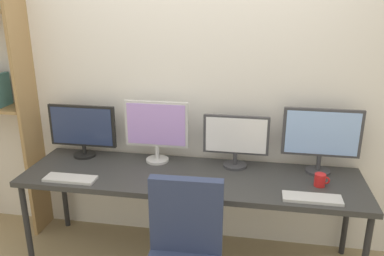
# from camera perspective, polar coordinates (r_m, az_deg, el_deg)

# --- Properties ---
(wall_back) EXTENTS (4.90, 0.10, 2.60)m
(wall_back) POSITION_cam_1_polar(r_m,az_deg,el_deg) (3.11, 1.17, 5.81)
(wall_back) COLOR silver
(wall_back) RESTS_ON ground_plane
(desk) EXTENTS (2.50, 0.68, 0.74)m
(desk) POSITION_cam_1_polar(r_m,az_deg,el_deg) (2.92, -0.17, -7.72)
(desk) COLOR #333333
(desk) RESTS_ON ground_plane
(monitor_far_left) EXTENTS (0.55, 0.18, 0.43)m
(monitor_far_left) POSITION_cam_1_polar(r_m,az_deg,el_deg) (3.28, -15.73, -0.10)
(monitor_far_left) COLOR black
(monitor_far_left) RESTS_ON desk
(monitor_center_left) EXTENTS (0.50, 0.18, 0.49)m
(monitor_center_left) POSITION_cam_1_polar(r_m,az_deg,el_deg) (3.05, -5.22, 0.02)
(monitor_center_left) COLOR silver
(monitor_center_left) RESTS_ON desk
(monitor_center_right) EXTENTS (0.50, 0.18, 0.41)m
(monitor_center_right) POSITION_cam_1_polar(r_m,az_deg,el_deg) (2.97, 6.43, -1.55)
(monitor_center_right) COLOR #38383D
(monitor_center_right) RESTS_ON desk
(monitor_far_right) EXTENTS (0.56, 0.18, 0.49)m
(monitor_far_right) POSITION_cam_1_polar(r_m,az_deg,el_deg) (2.99, 18.41, -1.18)
(monitor_far_right) COLOR #38383D
(monitor_far_right) RESTS_ON desk
(keyboard_left) EXTENTS (0.37, 0.13, 0.02)m
(keyboard_left) POSITION_cam_1_polar(r_m,az_deg,el_deg) (2.95, -17.38, -7.08)
(keyboard_left) COLOR silver
(keyboard_left) RESTS_ON desk
(keyboard_center) EXTENTS (0.34, 0.13, 0.02)m
(keyboard_center) POSITION_cam_1_polar(r_m,az_deg,el_deg) (2.69, -1.03, -8.76)
(keyboard_center) COLOR silver
(keyboard_center) RESTS_ON desk
(keyboard_right) EXTENTS (0.38, 0.13, 0.02)m
(keyboard_right) POSITION_cam_1_polar(r_m,az_deg,el_deg) (2.68, 17.16, -9.79)
(keyboard_right) COLOR silver
(keyboard_right) RESTS_ON desk
(computer_mouse) EXTENTS (0.06, 0.10, 0.03)m
(computer_mouse) POSITION_cam_1_polar(r_m,az_deg,el_deg) (2.78, -5.25, -7.82)
(computer_mouse) COLOR silver
(computer_mouse) RESTS_ON desk
(coffee_mug) EXTENTS (0.11, 0.08, 0.09)m
(coffee_mug) POSITION_cam_1_polar(r_m,az_deg,el_deg) (2.86, 18.25, -7.23)
(coffee_mug) COLOR red
(coffee_mug) RESTS_ON desk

